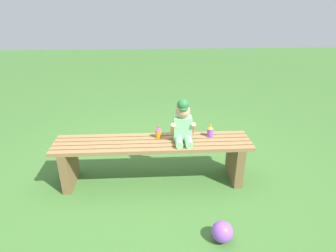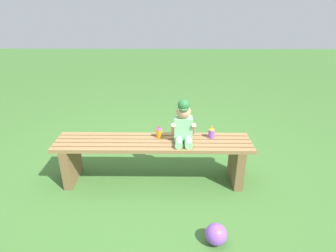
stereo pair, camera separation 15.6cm
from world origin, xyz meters
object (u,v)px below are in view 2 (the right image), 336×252
sippy_cup_right (211,132)px  toy_ball (216,234)px  park_bench (153,153)px  child_figure (183,123)px  sippy_cup_left (159,132)px

sippy_cup_right → toy_ball: size_ratio=0.75×
park_bench → child_figure: child_figure is taller
park_bench → child_figure: bearing=3.1°
toy_ball → sippy_cup_right: bearing=86.6°
sippy_cup_right → toy_ball: 0.98m
sippy_cup_left → child_figure: bearing=-15.4°
sippy_cup_left → toy_ball: 1.08m
sippy_cup_left → toy_ball: bearing=-62.8°
park_bench → child_figure: size_ratio=4.62×
sippy_cup_left → sippy_cup_right: 0.51m
sippy_cup_right → sippy_cup_left: bearing=180.0°
sippy_cup_left → sippy_cup_right: size_ratio=1.00×
sippy_cup_left → sippy_cup_right: (0.51, 0.00, 0.00)m
park_bench → child_figure: 0.42m
child_figure → toy_ball: (0.22, -0.82, -0.54)m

